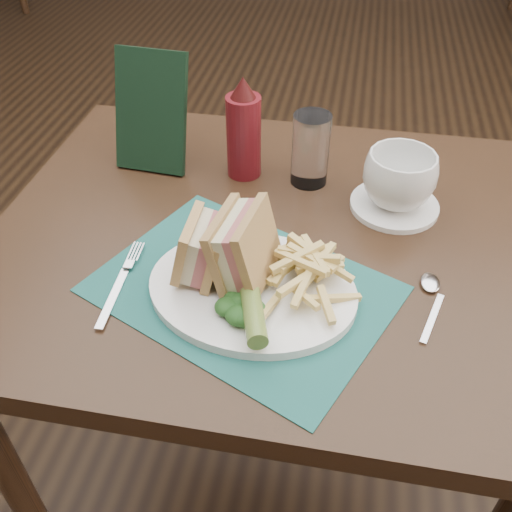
{
  "coord_description": "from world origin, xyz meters",
  "views": [
    {
      "loc": [
        0.11,
        -1.22,
        1.33
      ],
      "look_at": [
        0.0,
        -0.62,
        0.8
      ],
      "focal_mm": 40.0,
      "sensor_mm": 36.0,
      "label": 1
    }
  ],
  "objects_px": {
    "table_main": "(266,373)",
    "coffee_cup": "(399,179)",
    "placemat": "(243,289)",
    "check_presenter": "(151,112)",
    "saucer": "(394,205)",
    "sandwich_half_a": "(187,246)",
    "ketchup_bottle": "(244,128)",
    "drinking_glass": "(310,150)",
    "sandwich_half_b": "(230,243)",
    "plate": "(252,289)"
  },
  "relations": [
    {
      "from": "sandwich_half_a",
      "to": "ketchup_bottle",
      "type": "relative_size",
      "value": 0.5
    },
    {
      "from": "plate",
      "to": "check_presenter",
      "type": "relative_size",
      "value": 1.39
    },
    {
      "from": "placemat",
      "to": "check_presenter",
      "type": "xyz_separation_m",
      "value": [
        -0.23,
        0.31,
        0.1
      ]
    },
    {
      "from": "table_main",
      "to": "check_presenter",
      "type": "relative_size",
      "value": 4.18
    },
    {
      "from": "placemat",
      "to": "coffee_cup",
      "type": "distance_m",
      "value": 0.33
    },
    {
      "from": "sandwich_half_a",
      "to": "drinking_glass",
      "type": "distance_m",
      "value": 0.32
    },
    {
      "from": "table_main",
      "to": "coffee_cup",
      "type": "xyz_separation_m",
      "value": [
        0.2,
        0.1,
        0.43
      ]
    },
    {
      "from": "sandwich_half_a",
      "to": "table_main",
      "type": "bearing_deg",
      "value": 54.57
    },
    {
      "from": "saucer",
      "to": "drinking_glass",
      "type": "bearing_deg",
      "value": 160.04
    },
    {
      "from": "drinking_glass",
      "to": "check_presenter",
      "type": "relative_size",
      "value": 0.6
    },
    {
      "from": "sandwich_half_b",
      "to": "saucer",
      "type": "relative_size",
      "value": 0.76
    },
    {
      "from": "placemat",
      "to": "drinking_glass",
      "type": "bearing_deg",
      "value": 78.31
    },
    {
      "from": "check_presenter",
      "to": "table_main",
      "type": "bearing_deg",
      "value": -30.38
    },
    {
      "from": "plate",
      "to": "sandwich_half_b",
      "type": "distance_m",
      "value": 0.08
    },
    {
      "from": "saucer",
      "to": "sandwich_half_b",
      "type": "bearing_deg",
      "value": -135.68
    },
    {
      "from": "table_main",
      "to": "coffee_cup",
      "type": "bearing_deg",
      "value": 26.78
    },
    {
      "from": "coffee_cup",
      "to": "ketchup_bottle",
      "type": "xyz_separation_m",
      "value": [
        -0.27,
        0.06,
        0.04
      ]
    },
    {
      "from": "plate",
      "to": "placemat",
      "type": "bearing_deg",
      "value": 162.72
    },
    {
      "from": "sandwich_half_a",
      "to": "check_presenter",
      "type": "distance_m",
      "value": 0.34
    },
    {
      "from": "table_main",
      "to": "placemat",
      "type": "bearing_deg",
      "value": -95.6
    },
    {
      "from": "coffee_cup",
      "to": "saucer",
      "type": "bearing_deg",
      "value": 0.0
    },
    {
      "from": "sandwich_half_b",
      "to": "coffee_cup",
      "type": "height_order",
      "value": "sandwich_half_b"
    },
    {
      "from": "placemat",
      "to": "saucer",
      "type": "relative_size",
      "value": 2.71
    },
    {
      "from": "sandwich_half_b",
      "to": "check_presenter",
      "type": "distance_m",
      "value": 0.36
    },
    {
      "from": "sandwich_half_a",
      "to": "sandwich_half_b",
      "type": "height_order",
      "value": "sandwich_half_b"
    },
    {
      "from": "placemat",
      "to": "table_main",
      "type": "bearing_deg",
      "value": 84.4
    },
    {
      "from": "plate",
      "to": "ketchup_bottle",
      "type": "height_order",
      "value": "ketchup_bottle"
    },
    {
      "from": "table_main",
      "to": "saucer",
      "type": "height_order",
      "value": "saucer"
    },
    {
      "from": "sandwich_half_a",
      "to": "saucer",
      "type": "relative_size",
      "value": 0.62
    },
    {
      "from": "sandwich_half_a",
      "to": "check_presenter",
      "type": "relative_size",
      "value": 0.43
    },
    {
      "from": "drinking_glass",
      "to": "ketchup_bottle",
      "type": "distance_m",
      "value": 0.12
    },
    {
      "from": "check_presenter",
      "to": "sandwich_half_b",
      "type": "bearing_deg",
      "value": -50.47
    },
    {
      "from": "plate",
      "to": "saucer",
      "type": "relative_size",
      "value": 2.0
    },
    {
      "from": "sandwich_half_a",
      "to": "drinking_glass",
      "type": "bearing_deg",
      "value": 63.39
    },
    {
      "from": "sandwich_half_b",
      "to": "ketchup_bottle",
      "type": "distance_m",
      "value": 0.29
    },
    {
      "from": "check_presenter",
      "to": "sandwich_half_a",
      "type": "bearing_deg",
      "value": -59.38
    },
    {
      "from": "coffee_cup",
      "to": "placemat",
      "type": "bearing_deg",
      "value": -131.51
    },
    {
      "from": "ketchup_bottle",
      "to": "placemat",
      "type": "bearing_deg",
      "value": -79.17
    },
    {
      "from": "coffee_cup",
      "to": "check_presenter",
      "type": "distance_m",
      "value": 0.45
    },
    {
      "from": "table_main",
      "to": "sandwich_half_b",
      "type": "height_order",
      "value": "sandwich_half_b"
    },
    {
      "from": "placemat",
      "to": "ketchup_bottle",
      "type": "height_order",
      "value": "ketchup_bottle"
    },
    {
      "from": "ketchup_bottle",
      "to": "saucer",
      "type": "bearing_deg",
      "value": -12.52
    },
    {
      "from": "placemat",
      "to": "sandwich_half_a",
      "type": "bearing_deg",
      "value": 175.4
    },
    {
      "from": "table_main",
      "to": "plate",
      "type": "relative_size",
      "value": 3.0
    },
    {
      "from": "drinking_glass",
      "to": "plate",
      "type": "bearing_deg",
      "value": -98.61
    },
    {
      "from": "coffee_cup",
      "to": "check_presenter",
      "type": "xyz_separation_m",
      "value": [
        -0.44,
        0.07,
        0.05
      ]
    },
    {
      "from": "sandwich_half_a",
      "to": "ketchup_bottle",
      "type": "distance_m",
      "value": 0.3
    },
    {
      "from": "plate",
      "to": "coffee_cup",
      "type": "distance_m",
      "value": 0.32
    },
    {
      "from": "plate",
      "to": "sandwich_half_b",
      "type": "height_order",
      "value": "sandwich_half_b"
    },
    {
      "from": "plate",
      "to": "coffee_cup",
      "type": "bearing_deg",
      "value": 58.24
    }
  ]
}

